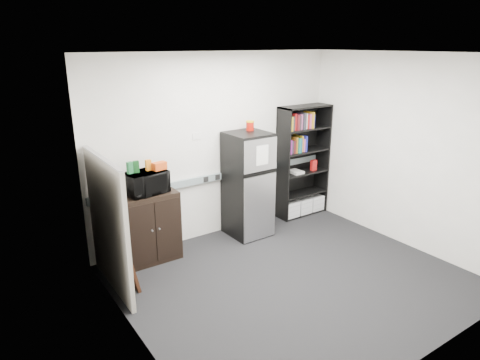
% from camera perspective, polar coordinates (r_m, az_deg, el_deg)
% --- Properties ---
extents(floor, '(4.00, 4.00, 0.00)m').
position_cam_1_polar(floor, '(5.51, 7.09, -12.93)').
color(floor, black).
rests_on(floor, ground).
extents(wall_back, '(4.00, 0.02, 2.70)m').
position_cam_1_polar(wall_back, '(6.32, -2.96, 4.49)').
color(wall_back, silver).
rests_on(wall_back, floor).
extents(wall_right, '(0.02, 3.50, 2.70)m').
position_cam_1_polar(wall_right, '(6.43, 21.12, 3.54)').
color(wall_right, silver).
rests_on(wall_right, floor).
extents(wall_left, '(0.02, 3.50, 2.70)m').
position_cam_1_polar(wall_left, '(3.98, -14.43, -4.24)').
color(wall_left, silver).
rests_on(wall_left, floor).
extents(ceiling, '(4.00, 3.50, 0.02)m').
position_cam_1_polar(ceiling, '(4.74, 8.37, 16.38)').
color(ceiling, white).
rests_on(ceiling, wall_back).
extents(electrical_raceway, '(3.92, 0.05, 0.10)m').
position_cam_1_polar(electrical_raceway, '(6.41, -2.75, 0.52)').
color(electrical_raceway, gray).
rests_on(electrical_raceway, wall_back).
extents(wall_note, '(0.14, 0.00, 0.10)m').
position_cam_1_polar(wall_note, '(6.10, -5.77, 5.86)').
color(wall_note, white).
rests_on(wall_note, wall_back).
extents(bookshelf, '(0.90, 0.34, 1.85)m').
position_cam_1_polar(bookshelf, '(7.18, 8.35, 2.36)').
color(bookshelf, black).
rests_on(bookshelf, floor).
extents(cubicle_partition, '(0.06, 1.30, 1.62)m').
position_cam_1_polar(cubicle_partition, '(5.16, -17.16, -5.73)').
color(cubicle_partition, gray).
rests_on(cubicle_partition, floor).
extents(cabinet, '(0.76, 0.50, 0.95)m').
position_cam_1_polar(cabinet, '(5.85, -12.12, -6.08)').
color(cabinet, black).
rests_on(cabinet, floor).
extents(microwave, '(0.57, 0.43, 0.29)m').
position_cam_1_polar(microwave, '(5.62, -12.46, -0.35)').
color(microwave, black).
rests_on(microwave, cabinet).
extents(snack_box_a, '(0.08, 0.07, 0.15)m').
position_cam_1_polar(snack_box_a, '(5.53, -14.48, 1.59)').
color(snack_box_a, '#195A2E').
rests_on(snack_box_a, microwave).
extents(snack_box_b, '(0.08, 0.06, 0.15)m').
position_cam_1_polar(snack_box_b, '(5.55, -13.68, 1.73)').
color(snack_box_b, '#0D3D15').
rests_on(snack_box_b, microwave).
extents(snack_box_c, '(0.07, 0.05, 0.14)m').
position_cam_1_polar(snack_box_c, '(5.61, -12.13, 1.95)').
color(snack_box_c, orange).
rests_on(snack_box_c, microwave).
extents(snack_bag, '(0.20, 0.13, 0.10)m').
position_cam_1_polar(snack_bag, '(5.62, -10.71, 1.85)').
color(snack_bag, '#CA4614').
rests_on(snack_bag, microwave).
extents(refrigerator, '(0.60, 0.63, 1.57)m').
position_cam_1_polar(refrigerator, '(6.38, 1.09, -0.63)').
color(refrigerator, black).
rests_on(refrigerator, floor).
extents(coffee_can, '(0.12, 0.12, 0.16)m').
position_cam_1_polar(coffee_can, '(6.33, 1.34, 7.36)').
color(coffee_can, '#A31107').
rests_on(coffee_can, refrigerator).
extents(framed_poster, '(0.19, 0.62, 0.79)m').
position_cam_1_polar(framed_poster, '(5.37, -15.41, -9.48)').
color(framed_poster, black).
rests_on(framed_poster, floor).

